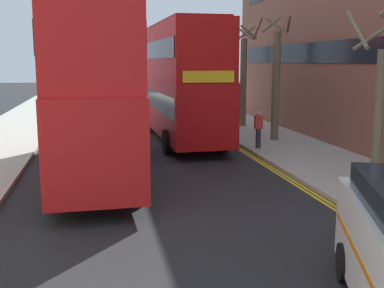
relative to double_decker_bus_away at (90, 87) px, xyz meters
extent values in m
cube|color=#ADA89E|center=(8.56, 0.36, -2.96)|extent=(4.00, 80.00, 0.14)
cube|color=yellow|center=(6.46, -1.64, -3.03)|extent=(0.10, 56.00, 0.01)
cube|color=yellow|center=(6.30, -1.64, -3.03)|extent=(0.10, 56.00, 0.01)
cube|color=red|center=(0.00, 0.00, -1.29)|extent=(2.85, 10.88, 2.60)
cube|color=red|center=(0.00, 0.00, 1.26)|extent=(2.79, 10.66, 2.50)
cube|color=black|center=(0.00, 0.00, -0.99)|extent=(2.86, 10.44, 0.84)
cube|color=black|center=(0.00, 0.00, 1.36)|extent=(2.85, 10.23, 0.80)
cube|color=yellow|center=(-0.17, 5.38, 0.26)|extent=(2.00, 0.12, 0.44)
cube|color=maroon|center=(0.00, 0.00, 2.56)|extent=(2.56, 9.79, 0.10)
cylinder|color=black|center=(-1.36, 3.30, -2.51)|extent=(0.33, 1.05, 1.04)
cylinder|color=black|center=(1.14, 3.39, -2.51)|extent=(0.33, 1.05, 1.04)
cylinder|color=black|center=(-1.14, -3.39, -2.51)|extent=(0.33, 1.05, 1.04)
cylinder|color=black|center=(1.36, -3.31, -2.51)|extent=(0.33, 1.05, 1.04)
cube|color=#B20F0F|center=(4.19, 6.64, -1.29)|extent=(2.82, 10.87, 2.60)
cube|color=#B20F0F|center=(4.19, 6.64, 1.26)|extent=(2.77, 10.65, 2.50)
cube|color=black|center=(4.19, 6.64, -0.99)|extent=(2.84, 10.44, 0.84)
cube|color=black|center=(4.19, 6.64, 1.36)|extent=(2.82, 10.22, 0.80)
cube|color=yellow|center=(4.35, 1.26, 0.26)|extent=(2.00, 0.12, 0.44)
cube|color=maroon|center=(4.19, 6.64, 2.56)|extent=(2.54, 9.78, 0.10)
cylinder|color=black|center=(5.54, 3.33, -2.51)|extent=(0.33, 1.05, 1.04)
cylinder|color=black|center=(3.04, 3.26, -2.51)|extent=(0.33, 1.05, 1.04)
cylinder|color=black|center=(5.34, 10.02, -2.51)|extent=(0.33, 1.05, 1.04)
cylinder|color=black|center=(2.84, 9.95, -2.51)|extent=(0.33, 1.05, 1.04)
cylinder|color=black|center=(4.49, -8.98, -2.69)|extent=(0.43, 0.71, 0.68)
cylinder|color=#2D2D38|center=(7.02, 3.14, -2.46)|extent=(0.22, 0.22, 0.85)
cube|color=red|center=(7.02, 3.14, -1.76)|extent=(0.34, 0.22, 0.56)
sphere|color=beige|center=(7.02, 3.14, -1.37)|extent=(0.20, 0.20, 0.20)
cylinder|color=#6B6047|center=(8.48, 10.20, -0.40)|extent=(0.38, 0.38, 4.97)
cylinder|color=#6B6047|center=(9.27, 10.18, 2.64)|extent=(0.17, 1.62, 1.18)
cylinder|color=#6B6047|center=(8.74, 10.64, 2.44)|extent=(0.97, 0.64, 0.79)
cylinder|color=#6B6047|center=(8.00, 10.53, 2.49)|extent=(0.78, 1.06, 0.89)
cylinder|color=#6B6047|center=(8.08, 9.68, 2.55)|extent=(1.17, 0.93, 1.01)
cylinder|color=#6B6047|center=(8.58, 9.72, 2.43)|extent=(1.04, 0.34, 0.78)
cylinder|color=#6B6047|center=(8.31, -3.75, -0.86)|extent=(0.28, 0.28, 4.07)
cylinder|color=#6B6047|center=(8.51, -3.09, 1.66)|extent=(1.40, 0.53, 1.05)
cylinder|color=#6B6047|center=(7.52, -3.64, 1.73)|extent=(0.35, 1.63, 1.19)
cylinder|color=#6B6047|center=(8.51, 5.11, -0.35)|extent=(0.37, 0.37, 5.08)
cylinder|color=#6B6047|center=(8.99, 4.97, 2.54)|extent=(0.41, 1.04, 0.78)
cylinder|color=#6B6047|center=(8.37, 5.57, 2.53)|extent=(1.02, 0.41, 0.77)
cylinder|color=#6B6047|center=(8.23, 4.77, 2.50)|extent=(0.80, 0.69, 0.70)
cylinder|color=#6B6047|center=(8.16, 18.24, -0.24)|extent=(0.37, 0.37, 5.30)
cylinder|color=#6B6047|center=(8.87, 18.44, 2.93)|extent=(0.54, 1.50, 1.12)
cylinder|color=#6B6047|center=(8.03, 18.68, 2.74)|extent=(0.97, 0.39, 0.73)
cylinder|color=#6B6047|center=(7.69, 18.13, 2.75)|extent=(0.34, 1.02, 0.76)
cylinder|color=#6B6047|center=(8.22, 17.50, 2.94)|extent=(1.54, 0.24, 1.12)
cube|color=black|center=(10.54, 3.46, 1.24)|extent=(0.04, 24.64, 1.00)
camera|label=1|loc=(0.28, -16.29, 0.85)|focal=44.53mm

